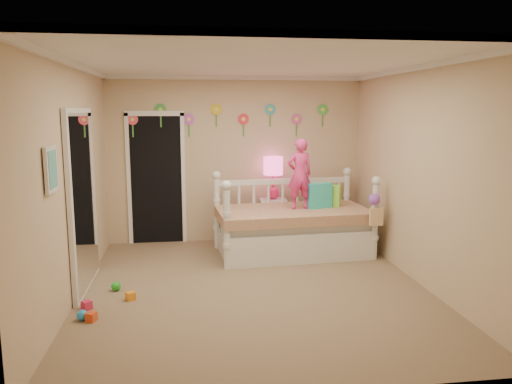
{
  "coord_description": "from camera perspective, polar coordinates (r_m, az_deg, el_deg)",
  "views": [
    {
      "loc": [
        -0.73,
        -5.53,
        2.07
      ],
      "look_at": [
        0.1,
        0.6,
        1.05
      ],
      "focal_mm": 34.63,
      "sensor_mm": 36.0,
      "label": 1
    }
  ],
  "objects": [
    {
      "name": "right_wall",
      "position": [
        6.21,
        18.44,
        1.76
      ],
      "size": [
        0.01,
        4.5,
        2.6
      ],
      "primitive_type": "cube",
      "color": "tan",
      "rests_on": "floor"
    },
    {
      "name": "ceiling",
      "position": [
        5.6,
        -0.2,
        14.8
      ],
      "size": [
        4.0,
        4.5,
        0.01
      ],
      "primitive_type": "cube",
      "color": "white",
      "rests_on": "floor"
    },
    {
      "name": "wall_picture",
      "position": [
        4.82,
        -22.61,
        2.45
      ],
      "size": [
        0.05,
        0.34,
        0.42
      ],
      "primitive_type": "cube",
      "color": "white",
      "rests_on": "left_wall"
    },
    {
      "name": "daybed",
      "position": [
        7.19,
        4.26,
        -2.47
      ],
      "size": [
        2.29,
        1.34,
        1.2
      ],
      "primitive_type": null,
      "rotation": [
        0.0,
        0.0,
        0.07
      ],
      "color": "white",
      "rests_on": "floor"
    },
    {
      "name": "toy_scatter",
      "position": [
        5.87,
        -17.58,
        -11.18
      ],
      "size": [
        1.17,
        1.48,
        0.11
      ],
      "primitive_type": null,
      "rotation": [
        0.0,
        0.0,
        -0.32
      ],
      "color": "#996666",
      "rests_on": "floor"
    },
    {
      "name": "pillow_lime",
      "position": [
        7.41,
        8.44,
        -0.39
      ],
      "size": [
        0.35,
        0.28,
        0.32
      ],
      "primitive_type": "cube",
      "rotation": [
        0.0,
        0.0,
        -0.53
      ],
      "color": "#95E947",
      "rests_on": "daybed"
    },
    {
      "name": "nightstand",
      "position": [
        7.9,
        1.96,
        -3.26
      ],
      "size": [
        0.42,
        0.32,
        0.69
      ],
      "primitive_type": "cube",
      "rotation": [
        0.0,
        0.0,
        -0.03
      ],
      "color": "white",
      "rests_on": "floor"
    },
    {
      "name": "child",
      "position": [
        7.1,
        5.06,
        2.08
      ],
      "size": [
        0.4,
        0.28,
        1.01
      ],
      "primitive_type": "imported",
      "rotation": [
        0.0,
        0.0,
        3.26
      ],
      "color": "#F53788",
      "rests_on": "daybed"
    },
    {
      "name": "mirror_closet",
      "position": [
        6.04,
        -19.34,
        -0.89
      ],
      "size": [
        0.07,
        1.3,
        2.1
      ],
      "primitive_type": "cube",
      "color": "white",
      "rests_on": "left_wall"
    },
    {
      "name": "back_wall",
      "position": [
        7.85,
        -2.34,
        3.73
      ],
      "size": [
        4.0,
        0.01,
        2.6
      ],
      "primitive_type": "cube",
      "color": "tan",
      "rests_on": "floor"
    },
    {
      "name": "pillow_turquoise",
      "position": [
        7.24,
        7.3,
        -0.42
      ],
      "size": [
        0.39,
        0.22,
        0.37
      ],
      "primitive_type": "cube",
      "rotation": [
        0.0,
        0.0,
        0.28
      ],
      "color": "#25BC99",
      "rests_on": "daybed"
    },
    {
      "name": "closet_doorway",
      "position": [
        7.85,
        -11.45,
        1.61
      ],
      "size": [
        0.9,
        0.04,
        2.07
      ],
      "primitive_type": "cube",
      "color": "black",
      "rests_on": "back_wall"
    },
    {
      "name": "hanging_bag",
      "position": [
        6.9,
        13.53,
        -2.1
      ],
      "size": [
        0.2,
        0.16,
        0.36
      ],
      "primitive_type": null,
      "color": "beige",
      "rests_on": "daybed"
    },
    {
      "name": "table_lamp",
      "position": [
        7.76,
        1.99,
        2.43
      ],
      "size": [
        0.31,
        0.31,
        0.67
      ],
      "color": "#E61E5E",
      "rests_on": "nightstand"
    },
    {
      "name": "left_wall",
      "position": [
        5.72,
        -20.47,
        1.04
      ],
      "size": [
        0.01,
        4.5,
        2.6
      ],
      "primitive_type": "cube",
      "color": "tan",
      "rests_on": "floor"
    },
    {
      "name": "crown_molding",
      "position": [
        5.6,
        -0.2,
        14.49
      ],
      "size": [
        4.0,
        4.5,
        0.06
      ],
      "primitive_type": null,
      "color": "white",
      "rests_on": "ceiling"
    },
    {
      "name": "floor",
      "position": [
        5.95,
        -0.18,
        -11.0
      ],
      "size": [
        4.0,
        4.5,
        0.01
      ],
      "primitive_type": "cube",
      "color": "#7F684C",
      "rests_on": "ground"
    },
    {
      "name": "flower_decals",
      "position": [
        7.79,
        -3.03,
        8.4
      ],
      "size": [
        3.4,
        0.02,
        0.5
      ],
      "primitive_type": null,
      "color": "#B2668C",
      "rests_on": "back_wall"
    }
  ]
}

